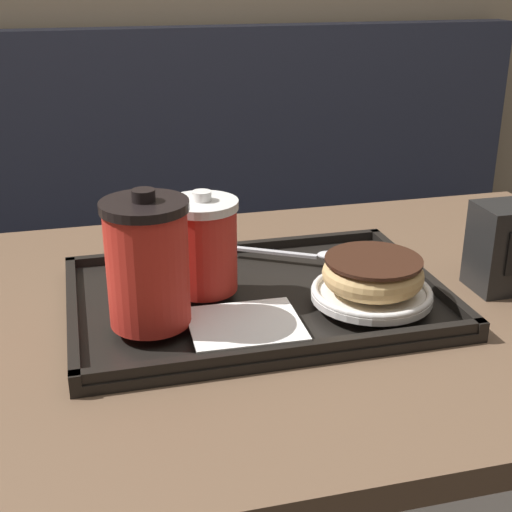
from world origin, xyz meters
The scene contains 10 objects.
booth_bench centered at (0.17, 0.87, 0.32)m, with size 1.53×0.44×1.00m.
cafe_table centered at (0.00, 0.00, 0.60)m, with size 1.10×0.68×0.75m.
serving_tray centered at (-0.01, 0.00, 0.76)m, with size 0.45×0.31×0.02m.
napkin_paper centered at (-0.05, -0.09, 0.78)m, with size 0.12×0.11×0.00m.
coffee_cup_front centered at (-0.15, -0.06, 0.85)m, with size 0.09×0.09×0.15m.
coffee_cup_rear centered at (-0.07, 0.01, 0.83)m, with size 0.08×0.08×0.12m.
plate_with_chocolate_donut centered at (0.11, -0.06, 0.78)m, with size 0.14×0.14×0.01m.
donut_chocolate_glazed centered at (0.11, -0.06, 0.81)m, with size 0.12×0.12×0.04m.
spoon centered at (0.08, 0.07, 0.78)m, with size 0.14×0.09×0.01m.
napkin_dispenser centered at (0.31, -0.03, 0.81)m, with size 0.10×0.07×0.11m.
Camera 1 is at (-0.21, -0.76, 1.14)m, focal length 50.00 mm.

